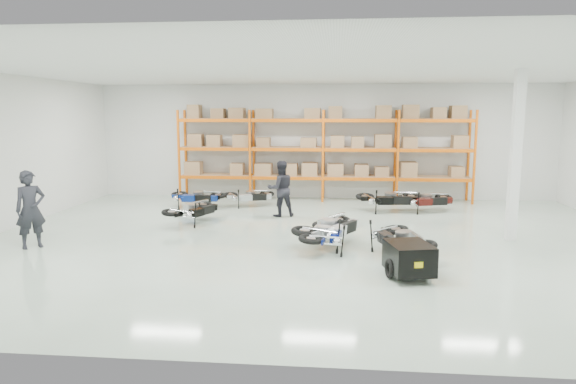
# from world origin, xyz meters

# --- Properties ---
(room) EXTENTS (18.00, 18.00, 18.00)m
(room) POSITION_xyz_m (0.00, 0.00, 2.25)
(room) COLOR #B6CBBB
(room) RESTS_ON ground
(pallet_rack) EXTENTS (11.28, 0.98, 3.62)m
(pallet_rack) POSITION_xyz_m (-0.00, 6.45, 2.26)
(pallet_rack) COLOR #D95A0B
(pallet_rack) RESTS_ON ground
(structural_column) EXTENTS (0.25, 0.25, 4.50)m
(structural_column) POSITION_xyz_m (5.20, 0.50, 2.25)
(structural_column) COLOR white
(structural_column) RESTS_ON ground
(moto_blue_centre) EXTENTS (1.18, 1.91, 1.16)m
(moto_blue_centre) POSITION_xyz_m (0.29, -1.05, 0.55)
(moto_blue_centre) COLOR #081252
(moto_blue_centre) RESTS_ON ground
(moto_silver_left) EXTENTS (1.86, 2.22, 1.29)m
(moto_silver_left) POSITION_xyz_m (0.39, -0.58, 0.61)
(moto_silver_left) COLOR silver
(moto_silver_left) RESTS_ON ground
(moto_black_far_left) EXTENTS (1.54, 1.97, 1.14)m
(moto_black_far_left) POSITION_xyz_m (-3.85, 1.73, 0.54)
(moto_black_far_left) COLOR black
(moto_black_far_left) RESTS_ON ground
(moto_touring_right) EXTENTS (1.41, 2.05, 1.21)m
(moto_touring_right) POSITION_xyz_m (2.03, -1.45, 0.57)
(moto_touring_right) COLOR black
(moto_touring_right) RESTS_ON ground
(trailer) EXTENTS (1.03, 1.79, 0.73)m
(trailer) POSITION_xyz_m (2.03, -3.05, 0.43)
(trailer) COLOR black
(trailer) RESTS_ON ground
(moto_back_a) EXTENTS (1.84, 1.03, 1.14)m
(moto_back_a) POSITION_xyz_m (-4.46, 4.27, 0.54)
(moto_back_a) COLOR navy
(moto_back_a) RESTS_ON ground
(moto_back_b) EXTENTS (1.79, 1.25, 1.05)m
(moto_back_b) POSITION_xyz_m (-2.63, 4.81, 0.50)
(moto_back_b) COLOR #A3A6AC
(moto_back_b) RESTS_ON ground
(moto_back_c) EXTENTS (2.01, 1.13, 1.25)m
(moto_back_c) POSITION_xyz_m (2.35, 4.25, 0.59)
(moto_back_c) COLOR black
(moto_back_c) RESTS_ON ground
(moto_back_d) EXTENTS (1.94, 1.30, 1.15)m
(moto_back_d) POSITION_xyz_m (3.61, 4.35, 0.54)
(moto_back_d) COLOR #3C0E0C
(moto_back_d) RESTS_ON ground
(person_left) EXTENTS (0.84, 0.84, 1.97)m
(person_left) POSITION_xyz_m (-7.12, -1.47, 0.98)
(person_left) COLOR black
(person_left) RESTS_ON ground
(person_back) EXTENTS (1.08, 0.97, 1.84)m
(person_back) POSITION_xyz_m (-1.30, 3.11, 0.92)
(person_back) COLOR black
(person_back) RESTS_ON ground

